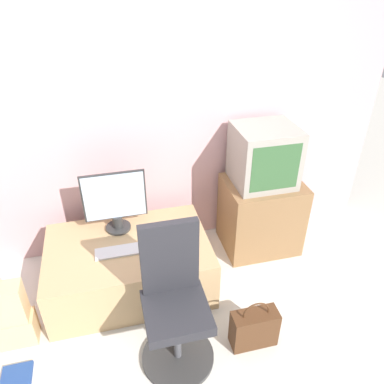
% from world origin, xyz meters
% --- Properties ---
extents(ground_plane, '(12.00, 12.00, 0.00)m').
position_xyz_m(ground_plane, '(0.00, 0.00, 0.00)').
color(ground_plane, beige).
extents(wall_back, '(4.40, 0.05, 2.60)m').
position_xyz_m(wall_back, '(0.00, 1.32, 1.30)').
color(wall_back, '#CC9EA3').
rests_on(wall_back, ground_plane).
extents(desk, '(1.25, 0.83, 0.43)m').
position_xyz_m(desk, '(-0.17, 0.75, 0.22)').
color(desk, tan).
rests_on(desk, ground_plane).
extents(side_stand, '(0.66, 0.52, 0.67)m').
position_xyz_m(side_stand, '(1.04, 0.99, 0.33)').
color(side_stand, olive).
rests_on(side_stand, ground_plane).
extents(main_monitor, '(0.49, 0.20, 0.51)m').
position_xyz_m(main_monitor, '(-0.22, 0.97, 0.69)').
color(main_monitor, '#2D2D2D').
rests_on(main_monitor, desk).
extents(keyboard, '(0.37, 0.13, 0.01)m').
position_xyz_m(keyboard, '(-0.23, 0.68, 0.44)').
color(keyboard, silver).
rests_on(keyboard, desk).
extents(mouse, '(0.05, 0.04, 0.03)m').
position_xyz_m(mouse, '(0.01, 0.68, 0.45)').
color(mouse, black).
rests_on(mouse, desk).
extents(crt_tv, '(0.49, 0.46, 0.50)m').
position_xyz_m(crt_tv, '(1.02, 1.01, 0.92)').
color(crt_tv, gray).
rests_on(crt_tv, side_stand).
extents(office_chair, '(0.49, 0.49, 1.02)m').
position_xyz_m(office_chair, '(0.06, 0.05, 0.44)').
color(office_chair, '#333333').
rests_on(office_chair, ground_plane).
extents(cardboard_box_lower, '(0.27, 0.16, 0.22)m').
position_xyz_m(cardboard_box_lower, '(-1.01, 0.41, 0.11)').
color(cardboard_box_lower, '#D1B27F').
rests_on(cardboard_box_lower, ground_plane).
extents(cardboard_box_upper, '(0.23, 0.15, 0.29)m').
position_xyz_m(cardboard_box_upper, '(-1.01, 0.41, 0.37)').
color(cardboard_box_upper, '#D1B27F').
rests_on(cardboard_box_upper, cardboard_box_lower).
extents(handbag, '(0.32, 0.14, 0.40)m').
position_xyz_m(handbag, '(0.59, -0.01, 0.15)').
color(handbag, '#4C2D19').
rests_on(handbag, ground_plane).
extents(book, '(0.19, 0.16, 0.02)m').
position_xyz_m(book, '(-0.99, 0.12, 0.01)').
color(book, navy).
rests_on(book, ground_plane).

